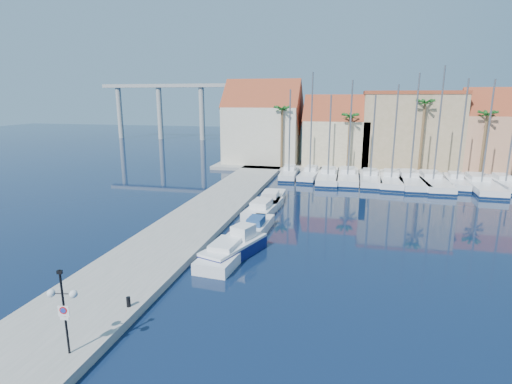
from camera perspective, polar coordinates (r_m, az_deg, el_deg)
ground at (r=21.78m, az=0.48°, el=-17.18°), size 260.00×260.00×0.00m
quay_west at (r=36.06m, az=-8.80°, el=-4.24°), size 6.00×77.00×0.50m
shore_north at (r=67.43m, az=18.07°, el=3.50°), size 54.00×16.00×0.50m
lamp_post at (r=18.69m, az=-25.87°, el=-13.65°), size 1.28×0.49×3.81m
bollard at (r=22.39m, az=-17.76°, el=-14.72°), size 0.21×0.21×0.54m
fishing_boat at (r=28.66m, az=-2.92°, el=-7.90°), size 3.70×6.16×2.04m
motorboat_west_0 at (r=28.58m, az=-3.91°, el=-8.35°), size 2.94×7.42×1.40m
motorboat_west_1 at (r=33.74m, az=0.20°, el=-4.86°), size 1.93×5.37×1.40m
motorboat_west_2 at (r=39.21m, az=1.04°, el=-2.24°), size 2.86×7.38×1.40m
motorboat_west_3 at (r=42.82m, az=2.22°, el=-0.90°), size 2.38×6.90×1.40m
sailboat_0 at (r=56.69m, az=4.76°, el=2.71°), size 2.62×8.39×12.11m
sailboat_1 at (r=56.34m, az=7.77°, el=2.61°), size 2.91×8.64×14.30m
sailboat_2 at (r=55.20m, az=10.26°, el=2.20°), size 2.89×10.52×11.39m
sailboat_3 at (r=55.62m, az=12.95°, el=2.18°), size 2.86×10.78×13.21m
sailboat_4 at (r=55.12m, az=15.98°, el=1.89°), size 2.75×9.98×11.33m
sailboat_5 at (r=55.21m, az=18.73°, el=1.72°), size 3.47×10.74×12.61m
sailboat_6 at (r=55.73m, az=21.00°, el=1.64°), size 3.83×12.00×13.97m
sailboat_7 at (r=56.00m, az=23.82°, el=1.44°), size 3.45×11.97×14.76m
sailboat_8 at (r=56.97m, az=26.66°, el=1.38°), size 2.97×8.78×13.29m
sailboat_9 at (r=56.81m, az=29.31°, el=1.00°), size 3.32×11.92×13.12m
sailboat_10 at (r=58.64m, az=31.89°, el=1.12°), size 2.57×8.69×14.82m
building_0 at (r=66.96m, az=1.02°, el=9.50°), size 12.30×9.00×13.50m
building_1 at (r=65.59m, az=11.42°, el=8.08°), size 10.30×8.00×11.00m
building_2 at (r=67.07m, az=21.02°, el=8.40°), size 14.20×10.20×11.50m
building_3 at (r=68.76m, az=31.11°, el=7.14°), size 10.30×8.00×12.00m
palm_0 at (r=61.17m, az=3.76°, el=11.50°), size 2.60×2.60×10.15m
palm_1 at (r=60.37m, az=13.30°, el=10.25°), size 2.60×2.60×9.15m
palm_2 at (r=61.11m, az=22.99°, el=11.37°), size 2.60×2.60×11.15m
palm_3 at (r=62.94m, az=30.15°, el=9.37°), size 2.60×2.60×9.65m
viaduct at (r=109.20m, az=-10.35°, el=12.75°), size 48.00×2.20×14.45m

